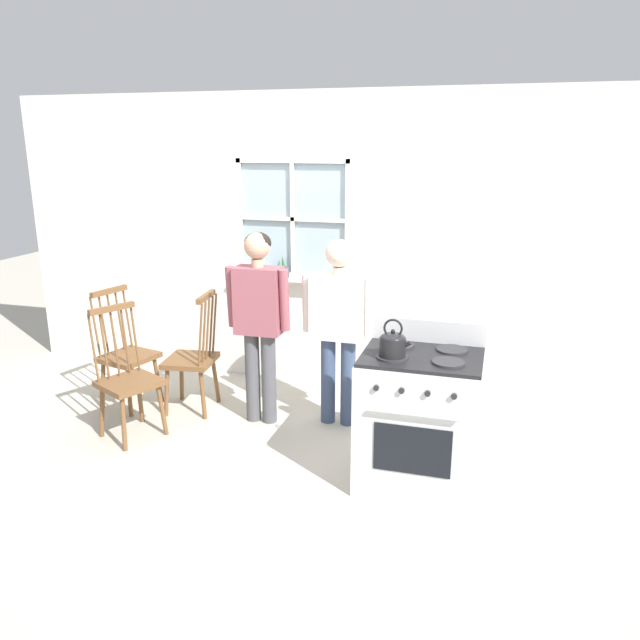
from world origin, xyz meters
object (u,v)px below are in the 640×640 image
kettle (393,343)px  potted_plant (281,271)px  chair_by_window (128,381)px  person_elderly_left (259,310)px  stove (419,418)px  person_teen_center (339,314)px  chair_near_wall (127,356)px  chair_center_cluster (193,360)px

kettle → potted_plant: size_ratio=1.16×
chair_by_window → person_elderly_left: person_elderly_left is taller
person_elderly_left → stove: size_ratio=1.46×
person_elderly_left → person_teen_center: person_elderly_left is taller
stove → person_elderly_left: bearing=156.2°
chair_near_wall → person_elderly_left: 1.35m
chair_by_window → potted_plant: bearing=-1.2°
chair_near_wall → potted_plant: (1.11, 0.93, 0.63)m
kettle → potted_plant: (-1.35, 1.66, 0.07)m
chair_center_cluster → kettle: size_ratio=4.22×
chair_by_window → person_elderly_left: (0.90, 0.54, 0.50)m
person_teen_center → chair_center_cluster: bearing=-176.1°
chair_near_wall → potted_plant: bearing=-36.0°
person_elderly_left → chair_by_window: bearing=-149.9°
chair_near_wall → kettle: 2.63m
kettle → chair_near_wall: bearing=163.5°
person_teen_center → potted_plant: size_ratio=7.18×
person_elderly_left → person_teen_center: (0.62, 0.14, -0.02)m
stove → potted_plant: (-1.53, 1.53, 0.62)m
kettle → person_teen_center: bearing=123.5°
person_elderly_left → chair_near_wall: bearing=179.8°
person_teen_center → stove: person_teen_center is taller
chair_center_cluster → potted_plant: size_ratio=4.89×
person_elderly_left → stove: 1.59m
chair_by_window → kettle: 2.19m
potted_plant → person_elderly_left: bearing=-81.2°
chair_by_window → person_teen_center: bearing=-39.7°
chair_by_window → potted_plant: 1.76m
person_teen_center → kettle: size_ratio=6.20×
chair_near_wall → person_teen_center: 1.94m
chair_center_cluster → person_elderly_left: size_ratio=0.66×
chair_by_window → stove: stove is taller
kettle → chair_by_window: bearing=174.5°
person_elderly_left → stove: person_elderly_left is taller
kettle → stove: bearing=36.6°
chair_center_cluster → chair_by_window: bearing=-30.0°
person_elderly_left → kettle: (1.21, -0.74, 0.06)m
stove → kettle: size_ratio=4.39×
person_elderly_left → potted_plant: bearing=97.9°
person_teen_center → stove: size_ratio=1.41×
chair_center_cluster → stove: bearing=64.8°
chair_center_cluster → person_elderly_left: bearing=78.0°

